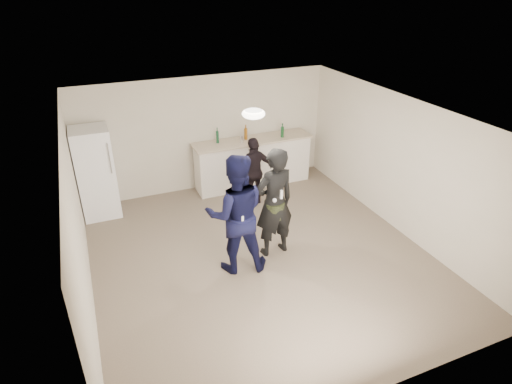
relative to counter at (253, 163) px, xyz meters
name	(u,v)px	position (x,y,z in m)	size (l,w,h in m)	color
floor	(260,256)	(-0.96, -2.67, -0.53)	(6.00, 6.00, 0.00)	#6B5B4C
ceiling	(261,116)	(-0.96, -2.67, 1.98)	(6.00, 6.00, 0.00)	silver
wall_back	(206,134)	(-0.96, 0.33, 0.72)	(6.00, 6.00, 0.00)	beige
wall_front	(377,315)	(-0.96, -5.67, 0.72)	(6.00, 6.00, 0.00)	beige
wall_left	(78,227)	(-3.71, -2.67, 0.72)	(6.00, 6.00, 0.00)	beige
wall_right	(400,165)	(1.79, -2.67, 0.72)	(6.00, 6.00, 0.00)	beige
counter	(253,163)	(0.00, 0.00, 0.00)	(2.60, 0.56, 1.05)	white
counter_top	(253,140)	(0.00, 0.00, 0.55)	(2.68, 0.64, 0.04)	beige
fridge	(96,173)	(-3.33, -0.07, 0.38)	(0.70, 0.70, 1.80)	white
fridge_handle	(109,159)	(-3.05, -0.44, 0.78)	(0.02, 0.02, 0.60)	#B3B3B8
ceiling_dome	(253,114)	(-0.96, -2.37, 1.93)	(0.36, 0.36, 0.16)	white
shaker	(242,139)	(-0.29, -0.08, 0.65)	(0.08, 0.08, 0.17)	silver
man	(236,214)	(-1.43, -2.78, 0.48)	(0.97, 0.76, 2.00)	#101243
woman	(274,203)	(-0.69, -2.63, 0.45)	(0.71, 0.46, 1.94)	black
camo_shorts	(274,209)	(-0.69, -2.63, 0.32)	(0.34, 0.34, 0.28)	#2F3C1B
spectator	(254,172)	(-0.32, -0.86, 0.21)	(0.86, 0.36, 1.46)	black
remote_man	(242,220)	(-1.43, -3.06, 0.53)	(0.04, 0.04, 0.15)	silver
nunchuk_man	(249,221)	(-1.31, -3.03, 0.45)	(0.07, 0.07, 0.07)	white
remote_woman	(281,194)	(-0.69, -2.88, 0.72)	(0.04, 0.04, 0.15)	silver
nunchuk_woman	(275,200)	(-0.79, -2.85, 0.62)	(0.07, 0.07, 0.07)	silver
bottle_cluster	(257,134)	(0.11, 0.01, 0.68)	(1.55, 0.27, 0.26)	#144820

